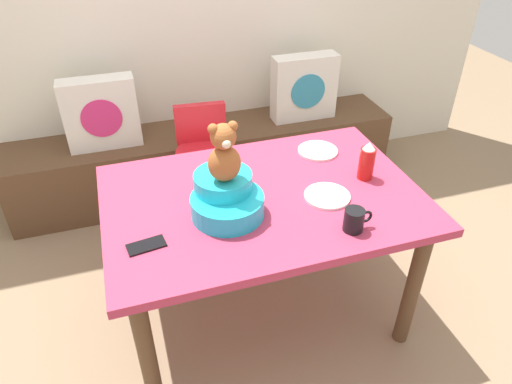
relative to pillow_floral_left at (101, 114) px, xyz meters
name	(u,v)px	position (x,y,z in m)	size (l,w,h in m)	color
ground_plane	(262,309)	(0.64, -1.19, -0.68)	(8.00, 8.00, 0.00)	#8C7256
window_bench	(208,159)	(0.64, 0.02, -0.45)	(2.60, 0.44, 0.46)	brown
pillow_floral_left	(101,114)	(0.00, 0.00, 0.00)	(0.44, 0.15, 0.44)	white
pillow_floral_right	(304,88)	(1.33, 0.00, 0.00)	(0.44, 0.15, 0.44)	white
book_stack	(200,126)	(0.60, 0.02, -0.19)	(0.20, 0.14, 0.07)	brown
dining_table	(263,213)	(0.64, -1.19, -0.04)	(1.37, 0.93, 0.74)	#B73351
highchair	(205,155)	(0.54, -0.42, -0.16)	(0.34, 0.47, 0.79)	red
infant_seat_teal	(226,198)	(0.46, -1.26, 0.13)	(0.30, 0.33, 0.16)	#1DB7D1
teddy_bear	(224,154)	(0.46, -1.26, 0.34)	(0.13, 0.12, 0.25)	#A2592C
ketchup_bottle	(367,161)	(1.13, -1.20, 0.15)	(0.07, 0.07, 0.18)	red
coffee_mug	(354,220)	(0.91, -1.52, 0.11)	(0.12, 0.08, 0.09)	black
dinner_plate_near	(318,151)	(1.02, -0.92, 0.07)	(0.20, 0.20, 0.01)	white
dinner_plate_far	(327,196)	(0.90, -1.29, 0.07)	(0.20, 0.20, 0.01)	white
cell_phone	(146,245)	(0.12, -1.38, 0.06)	(0.07, 0.14, 0.01)	black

